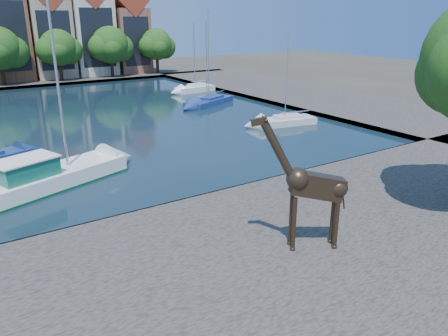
% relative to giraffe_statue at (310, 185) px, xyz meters
% --- Properties ---
extents(ground, '(160.00, 160.00, 0.00)m').
position_rel_giraffe_statue_xyz_m(ground, '(2.09, 7.44, -3.30)').
color(ground, '#38332B').
rests_on(ground, ground).
extents(water_basin, '(38.00, 50.00, 0.08)m').
position_rel_giraffe_statue_xyz_m(water_basin, '(2.09, 31.44, -3.26)').
color(water_basin, black).
rests_on(water_basin, ground).
extents(near_quay, '(50.00, 14.00, 0.50)m').
position_rel_giraffe_statue_xyz_m(near_quay, '(2.09, 0.44, -3.05)').
color(near_quay, '#4F4A44').
rests_on(near_quay, ground).
extents(far_quay, '(60.00, 16.00, 0.50)m').
position_rel_giraffe_statue_xyz_m(far_quay, '(2.09, 63.44, -3.05)').
color(far_quay, '#4F4A44').
rests_on(far_quay, ground).
extents(right_quay, '(14.00, 52.00, 0.50)m').
position_rel_giraffe_statue_xyz_m(right_quay, '(27.09, 31.44, -3.05)').
color(right_quay, '#4F4A44').
rests_on(right_quay, ground).
extents(townhouse_center, '(5.44, 9.18, 16.93)m').
position_rel_giraffe_statue_xyz_m(townhouse_center, '(-1.91, 63.43, 5.06)').
color(townhouse_center, brown).
rests_on(townhouse_center, far_quay).
extents(townhouse_east_inner, '(5.94, 9.18, 15.79)m').
position_rel_giraffe_statue_xyz_m(townhouse_east_inner, '(4.09, 63.43, 4.43)').
color(townhouse_east_inner, tan).
rests_on(townhouse_east_inner, far_quay).
extents(townhouse_east_mid, '(6.43, 9.18, 16.65)m').
position_rel_giraffe_statue_xyz_m(townhouse_east_mid, '(10.59, 63.43, 4.80)').
color(townhouse_east_mid, beige).
rests_on(townhouse_east_mid, far_quay).
extents(townhouse_east_end, '(5.44, 9.18, 14.43)m').
position_rel_giraffe_statue_xyz_m(townhouse_east_end, '(17.09, 63.43, 3.80)').
color(townhouse_east_end, brown).
rests_on(townhouse_east_end, far_quay).
extents(far_tree_mid_west, '(7.80, 6.00, 8.00)m').
position_rel_giraffe_statue_xyz_m(far_tree_mid_west, '(-3.80, 57.93, 1.99)').
color(far_tree_mid_west, '#332114').
rests_on(far_tree_mid_west, far_quay).
extents(far_tree_mid_east, '(7.02, 5.40, 7.52)m').
position_rel_giraffe_statue_xyz_m(far_tree_mid_east, '(4.19, 57.93, 1.83)').
color(far_tree_mid_east, '#332114').
rests_on(far_tree_mid_east, far_quay).
extents(far_tree_east, '(7.54, 5.80, 7.84)m').
position_rel_giraffe_statue_xyz_m(far_tree_east, '(12.20, 57.93, 1.93)').
color(far_tree_east, '#332114').
rests_on(far_tree_east, far_quay).
extents(far_tree_far_east, '(6.76, 5.20, 7.36)m').
position_rel_giraffe_statue_xyz_m(far_tree_far_east, '(20.19, 57.93, 1.77)').
color(far_tree_far_east, '#332114').
rests_on(far_tree_far_east, far_quay).
extents(giraffe_statue, '(3.72, 2.21, 5.71)m').
position_rel_giraffe_statue_xyz_m(giraffe_statue, '(0.00, 0.00, 0.00)').
color(giraffe_statue, '#312518').
rests_on(giraffe_statue, near_quay).
extents(motorsailer, '(9.48, 5.57, 10.71)m').
position_rel_giraffe_statue_xyz_m(motorsailer, '(-7.42, 14.24, -2.40)').
color(motorsailer, white).
rests_on(motorsailer, water_basin).
extents(sailboat_right_a, '(6.18, 3.17, 8.51)m').
position_rel_giraffe_statue_xyz_m(sailboat_right_a, '(14.90, 18.73, -2.76)').
color(sailboat_right_a, silver).
rests_on(sailboat_right_a, water_basin).
extents(sailboat_right_b, '(7.23, 4.99, 10.25)m').
position_rel_giraffe_statue_xyz_m(sailboat_right_b, '(14.09, 31.17, -2.74)').
color(sailboat_right_b, navy).
rests_on(sailboat_right_b, water_basin).
extents(sailboat_right_c, '(4.89, 2.79, 9.40)m').
position_rel_giraffe_statue_xyz_m(sailboat_right_c, '(14.09, 31.63, -2.72)').
color(sailboat_right_c, white).
rests_on(sailboat_right_c, water_basin).
extents(sailboat_right_d, '(5.71, 2.60, 8.88)m').
position_rel_giraffe_statue_xyz_m(sailboat_right_d, '(17.09, 39.74, -2.65)').
color(sailboat_right_d, white).
rests_on(sailboat_right_d, water_basin).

